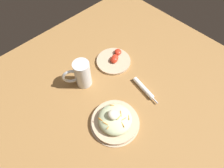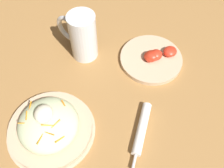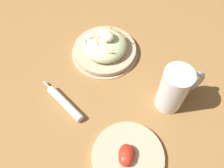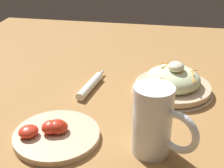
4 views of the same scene
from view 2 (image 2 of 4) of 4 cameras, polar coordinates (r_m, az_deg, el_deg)
ground_plane at (r=0.68m, az=-2.78°, el=-7.86°), size 1.43×1.43×0.00m
salad_plate at (r=0.66m, az=-14.24°, el=-9.42°), size 0.23×0.23×0.10m
beer_mug at (r=0.77m, az=-6.84°, el=10.59°), size 0.10×0.14×0.15m
napkin_roll at (r=0.66m, az=6.87°, el=-10.25°), size 0.18×0.05×0.02m
tomato_plate at (r=0.79m, az=9.29°, el=5.96°), size 0.20×0.20×0.04m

